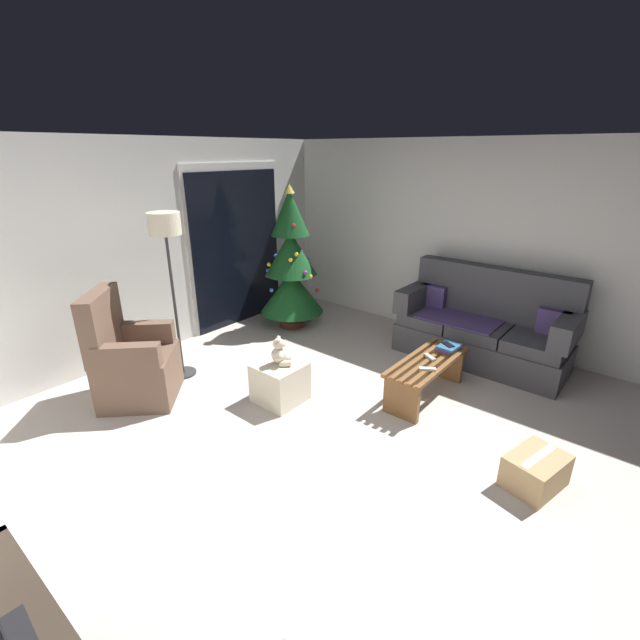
{
  "coord_description": "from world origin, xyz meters",
  "views": [
    {
      "loc": [
        -2.55,
        -1.74,
        2.35
      ],
      "look_at": [
        0.4,
        0.7,
        0.85
      ],
      "focal_mm": 24.42,
      "sensor_mm": 36.0,
      "label": 1
    }
  ],
  "objects_px": {
    "coffee_table": "(426,372)",
    "teddy_bear_cream": "(280,353)",
    "cardboard_box_taped_mid_floor": "(535,471)",
    "christmas_tree": "(291,267)",
    "ottoman": "(280,382)",
    "armchair": "(132,362)",
    "couch": "(483,328)",
    "remote_silver": "(430,357)",
    "floor_lamp": "(166,241)",
    "book_stack": "(448,347)",
    "cell_phone": "(448,344)",
    "remote_white": "(428,369)"
  },
  "relations": [
    {
      "from": "coffee_table",
      "to": "teddy_bear_cream",
      "type": "distance_m",
      "value": 1.48
    },
    {
      "from": "cardboard_box_taped_mid_floor",
      "to": "christmas_tree",
      "type": "bearing_deg",
      "value": 71.64
    },
    {
      "from": "ottoman",
      "to": "armchair",
      "type": "bearing_deg",
      "value": 127.86
    },
    {
      "from": "couch",
      "to": "armchair",
      "type": "distance_m",
      "value": 3.88
    },
    {
      "from": "coffee_table",
      "to": "cardboard_box_taped_mid_floor",
      "type": "bearing_deg",
      "value": -117.6
    },
    {
      "from": "couch",
      "to": "remote_silver",
      "type": "relative_size",
      "value": 12.44
    },
    {
      "from": "couch",
      "to": "cardboard_box_taped_mid_floor",
      "type": "xyz_separation_m",
      "value": [
        -1.84,
        -1.11,
        -0.27
      ]
    },
    {
      "from": "coffee_table",
      "to": "teddy_bear_cream",
      "type": "relative_size",
      "value": 3.86
    },
    {
      "from": "cardboard_box_taped_mid_floor",
      "to": "floor_lamp",
      "type": "bearing_deg",
      "value": 100.63
    },
    {
      "from": "remote_silver",
      "to": "teddy_bear_cream",
      "type": "bearing_deg",
      "value": -16.09
    },
    {
      "from": "coffee_table",
      "to": "cardboard_box_taped_mid_floor",
      "type": "height_order",
      "value": "coffee_table"
    },
    {
      "from": "couch",
      "to": "coffee_table",
      "type": "relative_size",
      "value": 1.76
    },
    {
      "from": "book_stack",
      "to": "teddy_bear_cream",
      "type": "distance_m",
      "value": 1.74
    },
    {
      "from": "teddy_bear_cream",
      "to": "cardboard_box_taped_mid_floor",
      "type": "xyz_separation_m",
      "value": [
        0.35,
        -2.29,
        -0.4
      ]
    },
    {
      "from": "coffee_table",
      "to": "cardboard_box_taped_mid_floor",
      "type": "xyz_separation_m",
      "value": [
        -0.64,
        -1.22,
        -0.14
      ]
    },
    {
      "from": "coffee_table",
      "to": "cell_phone",
      "type": "relative_size",
      "value": 7.64
    },
    {
      "from": "ottoman",
      "to": "cardboard_box_taped_mid_floor",
      "type": "relative_size",
      "value": 0.86
    },
    {
      "from": "armchair",
      "to": "ottoman",
      "type": "bearing_deg",
      "value": -52.14
    },
    {
      "from": "coffee_table",
      "to": "ottoman",
      "type": "xyz_separation_m",
      "value": [
        -0.99,
        1.08,
        -0.07
      ]
    },
    {
      "from": "christmas_tree",
      "to": "armchair",
      "type": "bearing_deg",
      "value": -177.17
    },
    {
      "from": "cell_phone",
      "to": "cardboard_box_taped_mid_floor",
      "type": "height_order",
      "value": "cell_phone"
    },
    {
      "from": "remote_silver",
      "to": "book_stack",
      "type": "bearing_deg",
      "value": -161.3
    },
    {
      "from": "book_stack",
      "to": "cell_phone",
      "type": "bearing_deg",
      "value": -174.74
    },
    {
      "from": "book_stack",
      "to": "cell_phone",
      "type": "xyz_separation_m",
      "value": [
        -0.02,
        -0.0,
        0.04
      ]
    },
    {
      "from": "remote_white",
      "to": "cell_phone",
      "type": "bearing_deg",
      "value": -28.54
    },
    {
      "from": "couch",
      "to": "cardboard_box_taped_mid_floor",
      "type": "distance_m",
      "value": 2.17
    },
    {
      "from": "cell_phone",
      "to": "teddy_bear_cream",
      "type": "height_order",
      "value": "teddy_bear_cream"
    },
    {
      "from": "remote_white",
      "to": "christmas_tree",
      "type": "distance_m",
      "value": 2.6
    },
    {
      "from": "coffee_table",
      "to": "christmas_tree",
      "type": "bearing_deg",
      "value": 76.9
    },
    {
      "from": "remote_white",
      "to": "ottoman",
      "type": "height_order",
      "value": "remote_white"
    },
    {
      "from": "cardboard_box_taped_mid_floor",
      "to": "couch",
      "type": "bearing_deg",
      "value": 31.11
    },
    {
      "from": "floor_lamp",
      "to": "ottoman",
      "type": "height_order",
      "value": "floor_lamp"
    },
    {
      "from": "cardboard_box_taped_mid_floor",
      "to": "ottoman",
      "type": "bearing_deg",
      "value": 98.78
    },
    {
      "from": "couch",
      "to": "cell_phone",
      "type": "xyz_separation_m",
      "value": [
        -0.89,
        0.05,
        0.08
      ]
    },
    {
      "from": "couch",
      "to": "cell_phone",
      "type": "height_order",
      "value": "couch"
    },
    {
      "from": "remote_silver",
      "to": "cardboard_box_taped_mid_floor",
      "type": "distance_m",
      "value": 1.43
    },
    {
      "from": "remote_white",
      "to": "cardboard_box_taped_mid_floor",
      "type": "relative_size",
      "value": 0.3
    },
    {
      "from": "remote_silver",
      "to": "ottoman",
      "type": "relative_size",
      "value": 0.35
    },
    {
      "from": "remote_white",
      "to": "cell_phone",
      "type": "height_order",
      "value": "cell_phone"
    },
    {
      "from": "coffee_table",
      "to": "book_stack",
      "type": "xyz_separation_m",
      "value": [
        0.34,
        -0.06,
        0.17
      ]
    },
    {
      "from": "teddy_bear_cream",
      "to": "couch",
      "type": "bearing_deg",
      "value": -28.29
    },
    {
      "from": "coffee_table",
      "to": "cardboard_box_taped_mid_floor",
      "type": "distance_m",
      "value": 1.39
    },
    {
      "from": "cell_phone",
      "to": "teddy_bear_cream",
      "type": "relative_size",
      "value": 0.5
    },
    {
      "from": "christmas_tree",
      "to": "cardboard_box_taped_mid_floor",
      "type": "relative_size",
      "value": 3.81
    },
    {
      "from": "teddy_bear_cream",
      "to": "floor_lamp",
      "type": "bearing_deg",
      "value": 104.26
    },
    {
      "from": "cell_phone",
      "to": "armchair",
      "type": "xyz_separation_m",
      "value": [
        -2.21,
        2.29,
        -0.08
      ]
    },
    {
      "from": "book_stack",
      "to": "floor_lamp",
      "type": "relative_size",
      "value": 0.15
    },
    {
      "from": "cell_phone",
      "to": "ottoman",
      "type": "bearing_deg",
      "value": 168.22
    },
    {
      "from": "remote_white",
      "to": "teddy_bear_cream",
      "type": "distance_m",
      "value": 1.41
    },
    {
      "from": "cardboard_box_taped_mid_floor",
      "to": "teddy_bear_cream",
      "type": "bearing_deg",
      "value": 98.63
    }
  ]
}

